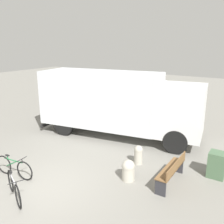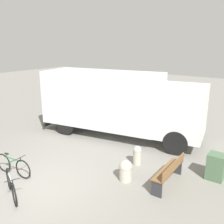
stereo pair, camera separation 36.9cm
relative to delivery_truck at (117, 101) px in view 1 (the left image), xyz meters
name	(u,v)px [view 1 (the left image)]	position (x,y,z in m)	size (l,w,h in m)	color
ground_plane	(42,190)	(0.58, -5.38, -1.75)	(60.00, 60.00, 0.00)	gray
delivery_truck	(117,101)	(0.00, 0.00, 0.00)	(8.13, 3.48, 3.14)	silver
park_bench	(172,170)	(3.89, -2.76, -1.25)	(0.42, 1.78, 0.85)	brown
bicycle_middle	(14,167)	(-0.83, -5.32, -1.38)	(1.66, 0.44, 0.78)	black
bicycle_far	(14,187)	(0.26, -6.11, -1.38)	(1.54, 0.74, 0.78)	black
bollard_near_bench	(128,170)	(2.58, -3.35, -1.37)	(0.45, 0.45, 0.73)	#B2AD9E
bollard_far_bench	(138,154)	(2.32, -2.11, -1.35)	(0.33, 0.33, 0.74)	#B2AD9E
utility_box	(217,165)	(5.03, -1.49, -1.30)	(0.56, 0.52, 0.90)	#4C6B4C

